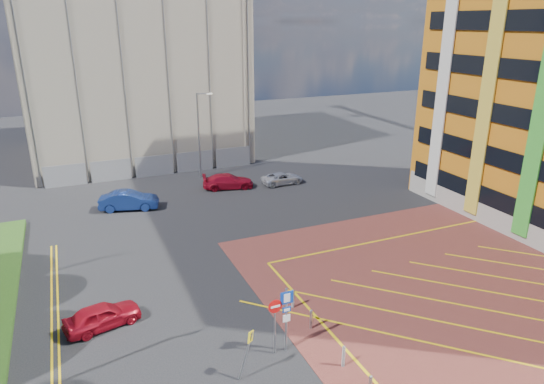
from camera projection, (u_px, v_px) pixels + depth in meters
ground at (285, 366)px, 21.00m from camera, size 140.00×140.00×0.00m
forecourt at (519, 297)px, 26.24m from camera, size 26.00×26.00×0.02m
lamp_back at (199, 132)px, 45.32m from camera, size 1.53×0.16×8.00m
sign_cluster at (282, 314)px, 21.32m from camera, size 1.17×0.12×3.20m
warning_sign at (247, 349)px, 19.87m from camera, size 0.77×0.42×2.25m
bollard_row at (352, 367)px, 20.27m from camera, size 0.14×11.14×0.90m
construction_building at (130, 52)px, 51.97m from camera, size 21.20×19.20×22.00m
construction_fence at (165, 165)px, 47.01m from camera, size 21.60×0.06×2.00m
car_red_left at (102, 316)px, 23.54m from camera, size 3.89×2.28×1.24m
car_blue_back at (129, 200)px, 38.33m from camera, size 4.80×2.70×1.50m
car_red_back at (228, 181)px, 43.25m from camera, size 4.77×2.75×1.30m
car_silver_back at (282, 178)px, 44.43m from camera, size 3.90×1.86×1.07m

